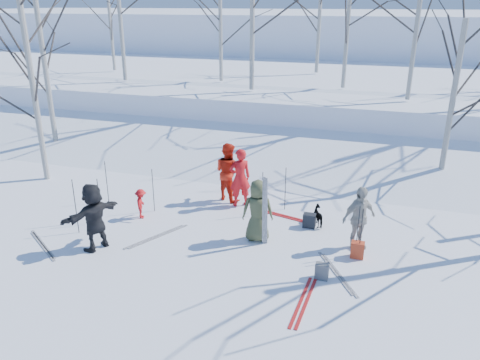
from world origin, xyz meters
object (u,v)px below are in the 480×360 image
(skier_cream_east, at_px, (359,218))
(backpack_dark, at_px, (309,221))
(skier_red_seated, at_px, (141,204))
(backpack_red, at_px, (357,250))
(skier_grey_west, at_px, (94,217))
(backpack_grey, at_px, (322,271))
(skier_redor_behind, at_px, (228,172))
(skier_olive_center, at_px, (258,211))
(dog, at_px, (319,216))
(skier_red_north, at_px, (240,178))

(skier_cream_east, height_order, backpack_dark, skier_cream_east)
(skier_red_seated, relative_size, backpack_red, 2.10)
(skier_grey_west, relative_size, backpack_red, 4.20)
(backpack_red, height_order, backpack_grey, backpack_red)
(skier_redor_behind, relative_size, skier_cream_east, 1.11)
(skier_olive_center, distance_m, skier_grey_west, 4.13)
(skier_grey_west, bearing_deg, dog, 141.68)
(skier_red_north, height_order, skier_redor_behind, skier_redor_behind)
(skier_cream_east, bearing_deg, backpack_dark, 106.18)
(skier_redor_behind, height_order, backpack_red, skier_redor_behind)
(skier_redor_behind, height_order, skier_grey_west, skier_redor_behind)
(dog, relative_size, backpack_grey, 1.67)
(dog, distance_m, backpack_red, 1.92)
(skier_red_north, bearing_deg, backpack_red, 116.29)
(dog, relative_size, backpack_red, 1.51)
(skier_grey_west, bearing_deg, skier_red_seated, -164.80)
(skier_olive_center, height_order, backpack_grey, skier_olive_center)
(backpack_red, height_order, backpack_dark, backpack_red)
(skier_olive_center, xyz_separation_m, skier_cream_east, (2.54, 0.33, 0.00))
(skier_red_north, bearing_deg, dog, 132.57)
(skier_olive_center, relative_size, dog, 2.62)
(skier_red_north, height_order, skier_grey_west, skier_red_north)
(skier_cream_east, bearing_deg, skier_red_north, 112.49)
(skier_red_seated, relative_size, backpack_grey, 2.32)
(skier_olive_center, distance_m, dog, 2.06)
(skier_olive_center, relative_size, skier_red_north, 0.92)
(skier_redor_behind, distance_m, backpack_red, 4.94)
(dog, bearing_deg, skier_cream_east, 104.65)
(backpack_dark, bearing_deg, skier_olive_center, -136.26)
(backpack_grey, distance_m, backpack_dark, 2.60)
(skier_red_north, distance_m, dog, 2.69)
(skier_cream_east, bearing_deg, skier_olive_center, 144.38)
(skier_redor_behind, distance_m, dog, 3.26)
(skier_red_seated, height_order, backpack_red, skier_red_seated)
(skier_olive_center, bearing_deg, skier_red_seated, -18.10)
(skier_olive_center, distance_m, backpack_red, 2.67)
(backpack_red, xyz_separation_m, backpack_dark, (-1.41, 1.30, -0.01))
(skier_red_north, bearing_deg, skier_grey_west, 20.43)
(skier_olive_center, xyz_separation_m, skier_redor_behind, (-1.61, 2.33, 0.09))
(skier_red_north, distance_m, skier_red_seated, 3.03)
(dog, height_order, backpack_red, dog)
(skier_redor_behind, xyz_separation_m, skier_grey_west, (-2.16, -4.01, -0.05))
(skier_redor_behind, distance_m, backpack_grey, 5.15)
(skier_grey_west, distance_m, backpack_dark, 5.75)
(skier_redor_behind, relative_size, backpack_grey, 4.89)
(skier_cream_east, relative_size, dog, 2.63)
(skier_red_seated, bearing_deg, backpack_dark, -101.95)
(skier_olive_center, bearing_deg, backpack_dark, -149.98)
(skier_red_north, bearing_deg, skier_cream_east, 121.99)
(skier_cream_east, distance_m, skier_grey_west, 6.62)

